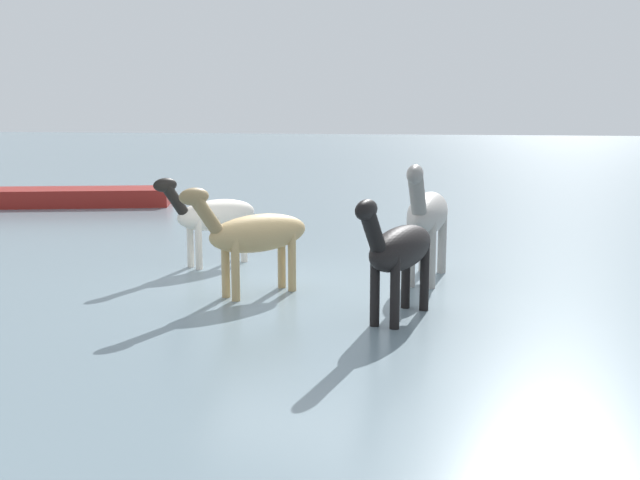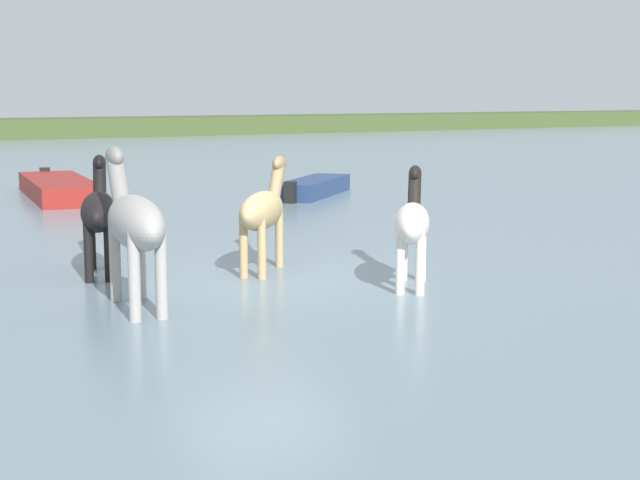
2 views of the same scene
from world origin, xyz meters
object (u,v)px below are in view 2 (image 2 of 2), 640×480
horse_lead (412,223)px  horse_pinto_flank (99,211)px  horse_dark_mare (263,211)px  horse_gray_outer (134,222)px  boat_launch_far (59,191)px  boat_dinghy_port (313,190)px

horse_lead → horse_pinto_flank: size_ratio=0.85×
horse_pinto_flank → horse_lead: bearing=-112.0°
horse_dark_mare → horse_gray_outer: 3.02m
horse_pinto_flank → boat_launch_far: 11.57m
horse_lead → horse_gray_outer: horse_gray_outer is taller
boat_launch_far → horse_gray_outer: bearing=-3.8°
horse_dark_mare → horse_pinto_flank: size_ratio=0.84×
horse_dark_mare → horse_pinto_flank: (-2.35, 1.00, 0.02)m
horse_pinto_flank → boat_launch_far: horse_pinto_flank is taller
horse_gray_outer → horse_lead: bearing=-92.2°
horse_dark_mare → boat_dinghy_port: bearing=8.2°
horse_dark_mare → horse_gray_outer: size_ratio=0.73×
horse_pinto_flank → horse_gray_outer: (-0.24, -2.53, 0.15)m
horse_gray_outer → horse_dark_mare: bearing=-53.2°
horse_dark_mare → boat_launch_far: bearing=42.1°
horse_dark_mare → boat_launch_far: size_ratio=0.34×
horse_pinto_flank → boat_launch_far: bearing=7.3°
horse_pinto_flank → boat_dinghy_port: (8.40, 8.44, -0.84)m
horse_dark_mare → horse_gray_outer: (-2.59, -1.53, 0.17)m
horse_pinto_flank → boat_dinghy_port: 11.94m
horse_pinto_flank → boat_dinghy_port: bearing=-27.1°
horse_lead → boat_dinghy_port: bearing=14.6°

